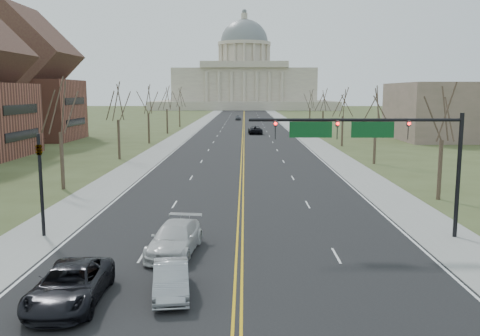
{
  "coord_description": "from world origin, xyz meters",
  "views": [
    {
      "loc": [
        0.27,
        -15.23,
        8.34
      ],
      "look_at": [
        -0.06,
        20.52,
        3.0
      ],
      "focal_mm": 38.0,
      "sensor_mm": 36.0,
      "label": 1
    }
  ],
  "objects_px": {
    "car_sb_inner_lead": "(171,279)",
    "car_far_sb": "(238,118)",
    "car_far_nb": "(255,130)",
    "signal_left": "(40,173)",
    "car_sb_outer_lead": "(70,285)",
    "car_sb_inner_second": "(175,239)",
    "signal_mast": "(371,138)"
  },
  "relations": [
    {
      "from": "car_sb_inner_lead",
      "to": "car_far_sb",
      "type": "bearing_deg",
      "value": 81.57
    },
    {
      "from": "car_far_nb",
      "to": "car_far_sb",
      "type": "distance_m",
      "value": 51.49
    },
    {
      "from": "signal_left",
      "to": "car_sb_outer_lead",
      "type": "xyz_separation_m",
      "value": [
        4.84,
        -9.58,
        -2.93
      ]
    },
    {
      "from": "car_sb_outer_lead",
      "to": "car_sb_inner_second",
      "type": "xyz_separation_m",
      "value": [
        3.3,
        6.4,
        0.02
      ]
    },
    {
      "from": "signal_mast",
      "to": "car_far_nb",
      "type": "height_order",
      "value": "signal_mast"
    },
    {
      "from": "signal_left",
      "to": "car_sb_inner_second",
      "type": "relative_size",
      "value": 1.1
    },
    {
      "from": "car_far_nb",
      "to": "car_sb_outer_lead",
      "type": "bearing_deg",
      "value": 81.4
    },
    {
      "from": "car_far_sb",
      "to": "car_sb_inner_second",
      "type": "bearing_deg",
      "value": -93.02
    },
    {
      "from": "car_sb_inner_second",
      "to": "car_far_nb",
      "type": "height_order",
      "value": "car_far_nb"
    },
    {
      "from": "car_sb_inner_second",
      "to": "signal_left",
      "type": "bearing_deg",
      "value": 164.7
    },
    {
      "from": "car_sb_inner_second",
      "to": "car_far_nb",
      "type": "bearing_deg",
      "value": 91.74
    },
    {
      "from": "signal_mast",
      "to": "signal_left",
      "type": "xyz_separation_m",
      "value": [
        -18.95,
        0.0,
        -2.05
      ]
    },
    {
      "from": "signal_left",
      "to": "car_sb_outer_lead",
      "type": "height_order",
      "value": "signal_left"
    },
    {
      "from": "signal_left",
      "to": "car_sb_inner_lead",
      "type": "distance_m",
      "value": 12.67
    },
    {
      "from": "signal_left",
      "to": "car_sb_outer_lead",
      "type": "bearing_deg",
      "value": -63.2
    },
    {
      "from": "signal_mast",
      "to": "car_sb_outer_lead",
      "type": "distance_m",
      "value": 17.76
    },
    {
      "from": "signal_mast",
      "to": "car_sb_inner_second",
      "type": "bearing_deg",
      "value": -163.63
    },
    {
      "from": "car_sb_outer_lead",
      "to": "car_far_sb",
      "type": "relative_size",
      "value": 1.29
    },
    {
      "from": "signal_left",
      "to": "car_far_nb",
      "type": "relative_size",
      "value": 1.03
    },
    {
      "from": "car_sb_inner_lead",
      "to": "car_far_sb",
      "type": "relative_size",
      "value": 0.95
    },
    {
      "from": "car_sb_inner_lead",
      "to": "car_sb_inner_second",
      "type": "distance_m",
      "value": 5.53
    },
    {
      "from": "car_far_nb",
      "to": "car_far_sb",
      "type": "height_order",
      "value": "car_far_nb"
    },
    {
      "from": "signal_left",
      "to": "car_far_sb",
      "type": "bearing_deg",
      "value": 85.53
    },
    {
      "from": "signal_left",
      "to": "car_far_nb",
      "type": "distance_m",
      "value": 75.13
    },
    {
      "from": "signal_left",
      "to": "car_far_sb",
      "type": "relative_size",
      "value": 1.4
    },
    {
      "from": "car_sb_inner_lead",
      "to": "car_far_nb",
      "type": "bearing_deg",
      "value": 78.44
    },
    {
      "from": "signal_mast",
      "to": "car_sb_outer_lead",
      "type": "bearing_deg",
      "value": -145.83
    },
    {
      "from": "car_sb_inner_lead",
      "to": "car_far_sb",
      "type": "height_order",
      "value": "car_far_sb"
    },
    {
      "from": "car_sb_outer_lead",
      "to": "car_far_nb",
      "type": "bearing_deg",
      "value": 81.79
    },
    {
      "from": "car_far_nb",
      "to": "car_sb_inner_second",
      "type": "bearing_deg",
      "value": 83.32
    },
    {
      "from": "signal_left",
      "to": "car_far_sb",
      "type": "height_order",
      "value": "signal_left"
    },
    {
      "from": "car_sb_inner_lead",
      "to": "car_sb_inner_second",
      "type": "relative_size",
      "value": 0.75
    }
  ]
}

